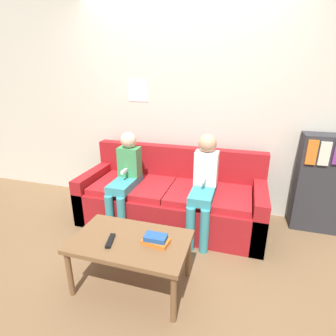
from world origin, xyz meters
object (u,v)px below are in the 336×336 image
at_px(person_left, 125,175).
at_px(bookshelf, 320,183).
at_px(couch, 171,199).
at_px(coffee_table, 131,245).
at_px(tv_remote, 110,241).
at_px(person_right, 204,182).

distance_m(person_left, bookshelf, 2.14).
xyz_separation_m(couch, person_left, (-0.48, -0.20, 0.32)).
relative_size(couch, coffee_table, 2.26).
bearing_deg(couch, tv_remote, -98.17).
bearing_deg(coffee_table, bookshelf, 40.76).
height_order(couch, bookshelf, bookshelf).
distance_m(person_left, tv_remote, 1.02).
distance_m(coffee_table, person_right, 1.01).
bearing_deg(bookshelf, couch, -168.63).
bearing_deg(person_right, tv_remote, -120.46).
xyz_separation_m(coffee_table, bookshelf, (1.63, 1.40, 0.16)).
xyz_separation_m(coffee_table, tv_remote, (-0.14, -0.07, 0.06)).
distance_m(coffee_table, bookshelf, 2.15).
distance_m(couch, person_right, 0.56).
height_order(coffee_table, person_right, person_right).
distance_m(couch, coffee_table, 1.09).
relative_size(coffee_table, person_right, 0.84).
bearing_deg(coffee_table, person_left, 117.09).
relative_size(couch, bookshelf, 1.92).
height_order(person_left, person_right, person_right).
relative_size(tv_remote, bookshelf, 0.16).
xyz_separation_m(coffee_table, person_left, (-0.45, 0.88, 0.21)).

